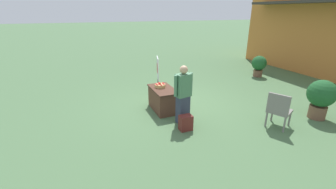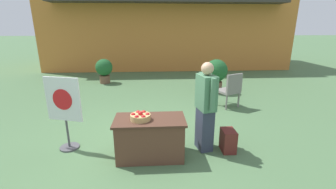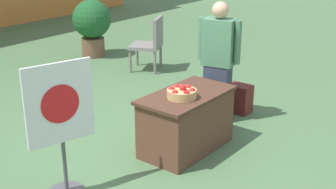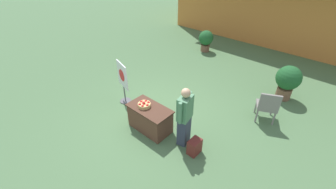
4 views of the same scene
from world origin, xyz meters
name	(u,v)px [view 4 (image 4 of 4)]	position (x,y,z in m)	size (l,w,h in m)	color
ground_plane	(156,114)	(0.00, 0.00, 0.00)	(120.00, 120.00, 0.00)	#4C7047
display_table	(150,118)	(0.32, -0.55, 0.37)	(1.23, 0.67, 0.73)	brown
apple_basket	(144,105)	(0.17, -0.59, 0.79)	(0.34, 0.34, 0.16)	tan
person_visitor	(185,117)	(1.34, -0.34, 0.85)	(0.34, 0.60, 1.67)	#33384C
backpack	(194,147)	(1.77, -0.45, 0.21)	(0.24, 0.34, 0.42)	maroon
poster_board	(123,81)	(-1.25, -0.17, 0.80)	(0.68, 0.36, 1.40)	#4C4C51
patio_chair	(268,105)	(2.58, 1.91, 0.56)	(0.74, 0.74, 1.01)	gray
potted_plant_far_right	(206,39)	(-1.64, 5.12, 0.59)	(0.69, 0.69, 1.01)	brown
potted_plant_near_right	(288,80)	(2.59, 3.50, 0.69)	(0.79, 0.79, 1.18)	brown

